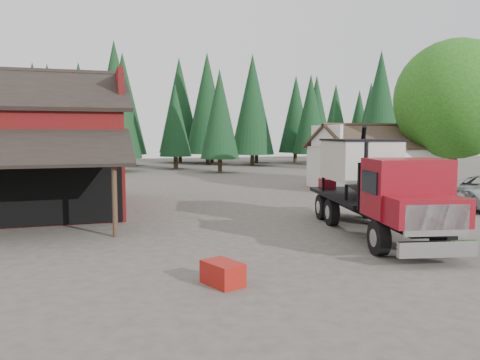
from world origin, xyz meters
name	(u,v)px	position (x,y,z in m)	size (l,w,h in m)	color
ground	(273,239)	(0.00, 0.00, 0.00)	(120.00, 120.00, 0.00)	#4B443B
farmhouse	(376,165)	(13.00, 13.00, 1.67)	(8.60, 6.42, 4.65)	silver
deciduous_tree	(455,104)	(17.01, 9.97, 5.91)	(8.00, 8.00, 10.20)	#382619
conifer_backdrop	(147,166)	(0.00, 42.00, 0.00)	(76.00, 16.00, 16.00)	#103219
near_pine_b	(220,114)	(6.00, 30.00, 5.89)	(3.96, 3.96, 10.40)	#382619
near_pine_c	(380,105)	(22.00, 26.00, 6.89)	(4.84, 4.84, 12.40)	#382619
near_pine_d	(115,100)	(-4.00, 34.00, 7.39)	(5.28, 5.28, 13.40)	#382619
feed_truck	(374,183)	(4.01, -0.40, 1.99)	(4.29, 9.75, 4.26)	black
equip_box	(223,273)	(-3.22, -4.60, 0.30)	(0.70, 1.10, 0.60)	maroon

